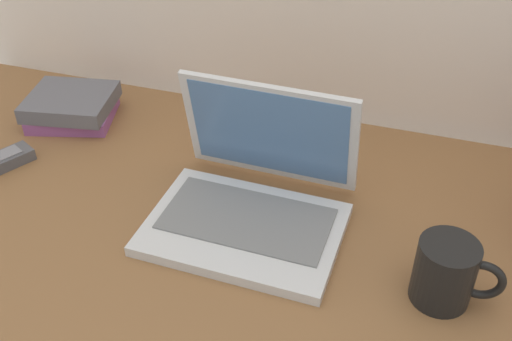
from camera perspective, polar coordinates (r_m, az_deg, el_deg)
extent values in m
cube|color=brown|center=(1.00, 0.89, -6.44)|extent=(1.60, 0.76, 0.03)
cube|color=silver|center=(0.98, -1.17, -5.57)|extent=(0.31, 0.23, 0.02)
cube|color=slate|center=(0.98, -0.88, -4.56)|extent=(0.27, 0.15, 0.00)
cube|color=silver|center=(1.01, 1.33, 3.66)|extent=(0.30, 0.06, 0.20)
cube|color=#4C72A5|center=(1.00, 1.23, 3.55)|extent=(0.27, 0.05, 0.17)
cylinder|color=black|center=(0.89, 17.37, -9.15)|extent=(0.09, 0.09, 0.10)
torus|color=black|center=(0.90, 20.46, -9.68)|extent=(0.07, 0.01, 0.07)
cylinder|color=brown|center=(0.86, 17.89, -7.09)|extent=(0.07, 0.07, 0.00)
cube|color=#8C4C8C|center=(1.32, -16.90, 5.16)|extent=(0.19, 0.18, 0.03)
cube|color=#595960|center=(1.30, -17.12, 6.24)|extent=(0.19, 0.18, 0.03)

